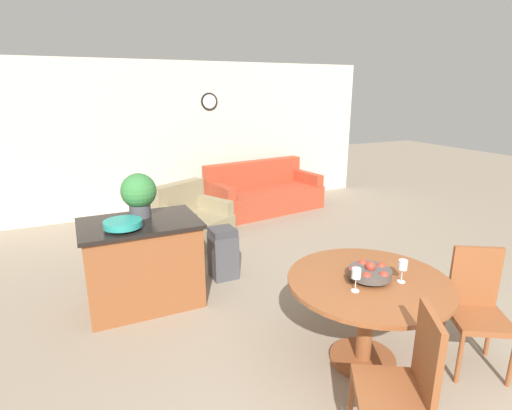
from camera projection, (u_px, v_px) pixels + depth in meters
The scene contains 13 objects.
wall_back at pixel (172, 138), 7.29m from camera, with size 8.00×0.09×2.70m.
dining_table at pixel (368, 299), 3.23m from camera, with size 1.30×1.30×0.76m.
dining_chair_near_left at pixel (405, 380), 2.39m from camera, with size 0.58×0.58×1.00m.
dining_chair_near_right at pixel (477, 304), 3.23m from camera, with size 0.58×0.58×1.00m.
fruit_bowl at pixel (370, 272), 3.16m from camera, with size 0.34×0.34×0.15m.
wine_glass_left at pixel (356, 275), 2.96m from camera, with size 0.07×0.07×0.19m.
wine_glass_right at pixel (403, 266), 3.11m from camera, with size 0.07×0.07×0.19m.
kitchen_island at pixel (143, 263), 4.19m from camera, with size 1.19×0.81×0.92m.
teal_bowl at pixel (123, 224), 3.83m from camera, with size 0.36×0.36×0.09m.
potted_plant at pixel (139, 193), 4.14m from camera, with size 0.37×0.37×0.46m.
trash_bin at pixel (223, 253), 4.82m from camera, with size 0.30×0.31×0.62m.
couch at pixel (263, 194), 7.56m from camera, with size 2.22×1.28×0.88m.
armchair at pixel (192, 223), 5.94m from camera, with size 1.17×1.15×0.87m.
Camera 1 is at (-1.72, -1.32, 2.22)m, focal length 28.00 mm.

